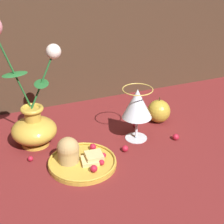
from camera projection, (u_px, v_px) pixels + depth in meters
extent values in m
plane|color=maroon|center=(94.00, 147.00, 1.07)|extent=(2.40, 2.40, 0.00)
cylinder|color=gold|center=(36.00, 142.00, 1.08)|extent=(0.08, 0.08, 0.01)
ellipsoid|color=gold|center=(34.00, 130.00, 1.06)|extent=(0.13, 0.13, 0.07)
cylinder|color=gold|center=(33.00, 116.00, 1.04)|extent=(0.05, 0.05, 0.04)
torus|color=gold|center=(32.00, 109.00, 1.03)|extent=(0.06, 0.06, 0.01)
cylinder|color=#23662D|center=(13.00, 70.00, 0.97)|extent=(0.08, 0.02, 0.23)
ellipsoid|color=#23662D|center=(15.00, 74.00, 0.98)|extent=(0.08, 0.05, 0.00)
cylinder|color=#23662D|center=(42.00, 81.00, 1.01)|extent=(0.08, 0.01, 0.16)
ellipsoid|color=#23662D|center=(41.00, 84.00, 1.01)|extent=(0.06, 0.08, 0.00)
sphere|color=silver|center=(53.00, 51.00, 0.99)|extent=(0.04, 0.04, 0.04)
cylinder|color=gold|center=(82.00, 163.00, 0.99)|extent=(0.18, 0.18, 0.01)
torus|color=gold|center=(82.00, 161.00, 0.98)|extent=(0.18, 0.18, 0.01)
cylinder|color=tan|center=(68.00, 154.00, 0.98)|extent=(0.06, 0.06, 0.04)
sphere|color=tan|center=(68.00, 148.00, 0.97)|extent=(0.06, 0.06, 0.06)
cube|color=#DBBC7A|center=(90.00, 161.00, 0.98)|extent=(0.05, 0.05, 0.01)
cube|color=#DBBC7A|center=(94.00, 155.00, 0.98)|extent=(0.05, 0.05, 0.01)
sphere|color=#AD192D|center=(94.00, 169.00, 0.94)|extent=(0.02, 0.02, 0.02)
sphere|color=#AD192D|center=(102.00, 162.00, 0.97)|extent=(0.01, 0.01, 0.01)
sphere|color=#AD192D|center=(104.00, 155.00, 1.00)|extent=(0.02, 0.02, 0.02)
sphere|color=#AD192D|center=(97.00, 153.00, 1.00)|extent=(0.02, 0.02, 0.02)
sphere|color=#AD192D|center=(93.00, 147.00, 1.03)|extent=(0.02, 0.02, 0.02)
cylinder|color=silver|center=(136.00, 138.00, 1.11)|extent=(0.07, 0.07, 0.00)
cylinder|color=silver|center=(136.00, 127.00, 1.09)|extent=(0.01, 0.01, 0.07)
cone|color=silver|center=(137.00, 103.00, 1.06)|extent=(0.09, 0.09, 0.09)
cone|color=#E5CC66|center=(137.00, 107.00, 1.06)|extent=(0.08, 0.08, 0.06)
torus|color=gold|center=(138.00, 89.00, 1.04)|extent=(0.09, 0.09, 0.00)
sphere|color=#B2932D|center=(159.00, 111.00, 1.19)|extent=(0.07, 0.07, 0.07)
cylinder|color=#4C3319|center=(160.00, 99.00, 1.17)|extent=(0.00, 0.00, 0.01)
sphere|color=#AD192D|center=(135.00, 125.00, 1.17)|extent=(0.01, 0.01, 0.01)
sphere|color=#AD192D|center=(31.00, 159.00, 1.00)|extent=(0.01, 0.01, 0.01)
sphere|color=#AD192D|center=(125.00, 149.00, 1.04)|extent=(0.02, 0.02, 0.02)
sphere|color=#AD192D|center=(176.00, 137.00, 1.10)|extent=(0.02, 0.02, 0.02)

